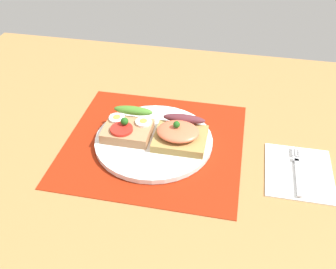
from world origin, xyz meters
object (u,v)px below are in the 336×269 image
sandwich_salmon (180,134)px  napkin (299,172)px  fork (297,169)px  sandwich_egg_tomato (129,126)px  plate (154,140)px

sandwich_salmon → napkin: size_ratio=0.71×
napkin → fork: (-0.38, 0.28, 0.46)cm
sandwich_salmon → sandwich_egg_tomato: bearing=176.5°
sandwich_egg_tomato → napkin: sandwich_egg_tomato is taller
sandwich_egg_tomato → fork: sandwich_egg_tomato is taller
napkin → sandwich_salmon: bearing=171.9°
fork → napkin: bearing=-37.0°
sandwich_egg_tomato → sandwich_salmon: size_ratio=0.92×
sandwich_egg_tomato → sandwich_salmon: sandwich_salmon is taller
sandwich_salmon → napkin: bearing=-8.1°
sandwich_egg_tomato → fork: 34.53cm
sandwich_salmon → fork: (23.33, -3.10, -2.38)cm
napkin → sandwich_egg_tomato: bearing=173.3°
plate → sandwich_egg_tomato: size_ratio=2.51×
napkin → fork: 0.66cm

